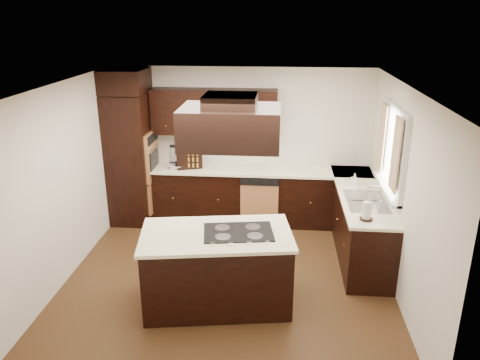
% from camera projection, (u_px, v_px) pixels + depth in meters
% --- Properties ---
extents(floor, '(4.20, 4.20, 0.02)m').
position_uv_depth(floor, '(229.00, 277.00, 6.20)').
color(floor, brown).
rests_on(floor, ground).
extents(ceiling, '(4.20, 4.20, 0.02)m').
position_uv_depth(ceiling, '(227.00, 86.00, 5.35)').
color(ceiling, silver).
rests_on(ceiling, ground).
extents(wall_back, '(4.20, 0.02, 2.50)m').
position_uv_depth(wall_back, '(242.00, 144.00, 7.75)').
color(wall_back, silver).
rests_on(wall_back, ground).
extents(wall_front, '(4.20, 0.02, 2.50)m').
position_uv_depth(wall_front, '(198.00, 280.00, 3.80)').
color(wall_front, silver).
rests_on(wall_front, ground).
extents(wall_left, '(0.02, 4.20, 2.50)m').
position_uv_depth(wall_left, '(63.00, 183.00, 5.95)').
color(wall_left, silver).
rests_on(wall_left, ground).
extents(wall_right, '(0.02, 4.20, 2.50)m').
position_uv_depth(wall_right, '(402.00, 194.00, 5.60)').
color(wall_right, silver).
rests_on(wall_right, ground).
extents(oven_column, '(0.65, 0.75, 2.12)m').
position_uv_depth(oven_column, '(131.00, 159.00, 7.59)').
color(oven_column, black).
rests_on(oven_column, floor).
extents(wall_oven_face, '(0.05, 0.62, 0.78)m').
position_uv_depth(wall_oven_face, '(152.00, 156.00, 7.54)').
color(wall_oven_face, '#BA7948').
rests_on(wall_oven_face, oven_column).
extents(base_cabinets_back, '(2.93, 0.60, 0.88)m').
position_uv_depth(base_cabinets_back, '(243.00, 196.00, 7.73)').
color(base_cabinets_back, black).
rests_on(base_cabinets_back, floor).
extents(base_cabinets_right, '(0.60, 2.40, 0.88)m').
position_uv_depth(base_cabinets_right, '(359.00, 223.00, 6.74)').
color(base_cabinets_right, black).
rests_on(base_cabinets_right, floor).
extents(countertop_back, '(2.93, 0.63, 0.04)m').
position_uv_depth(countertop_back, '(242.00, 170.00, 7.56)').
color(countertop_back, '#FFF8CC').
rests_on(countertop_back, base_cabinets_back).
extents(countertop_right, '(0.63, 2.40, 0.04)m').
position_uv_depth(countertop_right, '(361.00, 193.00, 6.59)').
color(countertop_right, '#FFF8CC').
rests_on(countertop_right, base_cabinets_right).
extents(upper_cabinets, '(2.00, 0.34, 0.72)m').
position_uv_depth(upper_cabinets, '(214.00, 112.00, 7.43)').
color(upper_cabinets, black).
rests_on(upper_cabinets, wall_back).
extents(dishwasher_front, '(0.60, 0.05, 0.72)m').
position_uv_depth(dishwasher_front, '(259.00, 206.00, 7.45)').
color(dishwasher_front, '#BA7948').
rests_on(dishwasher_front, floor).
extents(window_frame, '(0.06, 1.32, 1.12)m').
position_uv_depth(window_frame, '(393.00, 149.00, 5.98)').
color(window_frame, silver).
rests_on(window_frame, wall_right).
extents(window_pane, '(0.00, 1.20, 1.00)m').
position_uv_depth(window_pane, '(395.00, 149.00, 5.98)').
color(window_pane, white).
rests_on(window_pane, wall_right).
extents(curtain_left, '(0.02, 0.34, 0.90)m').
position_uv_depth(curtain_left, '(396.00, 155.00, 5.58)').
color(curtain_left, beige).
rests_on(curtain_left, wall_right).
extents(curtain_right, '(0.02, 0.34, 0.90)m').
position_uv_depth(curtain_right, '(382.00, 137.00, 6.37)').
color(curtain_right, beige).
rests_on(curtain_right, wall_right).
extents(sink_rim, '(0.52, 0.84, 0.01)m').
position_uv_depth(sink_rim, '(366.00, 201.00, 6.25)').
color(sink_rim, silver).
rests_on(sink_rim, countertop_right).
extents(island, '(1.79, 1.16, 0.88)m').
position_uv_depth(island, '(217.00, 270.00, 5.51)').
color(island, black).
rests_on(island, floor).
extents(island_top, '(1.86, 1.23, 0.04)m').
position_uv_depth(island_top, '(216.00, 235.00, 5.35)').
color(island_top, '#FFF8CC').
rests_on(island_top, island).
extents(cooktop, '(0.86, 0.64, 0.01)m').
position_uv_depth(cooktop, '(238.00, 232.00, 5.36)').
color(cooktop, black).
rests_on(cooktop, island_top).
extents(range_hood, '(1.05, 0.72, 0.42)m').
position_uv_depth(range_hood, '(230.00, 127.00, 4.94)').
color(range_hood, black).
rests_on(range_hood, ceiling).
extents(hood_duct, '(0.55, 0.50, 0.13)m').
position_uv_depth(hood_duct, '(230.00, 101.00, 4.85)').
color(hood_duct, black).
rests_on(hood_duct, ceiling).
extents(blender_base, '(0.15, 0.15, 0.10)m').
position_uv_depth(blender_base, '(174.00, 165.00, 7.56)').
color(blender_base, silver).
rests_on(blender_base, countertop_back).
extents(blender_pitcher, '(0.13, 0.13, 0.26)m').
position_uv_depth(blender_pitcher, '(173.00, 155.00, 7.50)').
color(blender_pitcher, silver).
rests_on(blender_pitcher, blender_base).
extents(spice_rack, '(0.41, 0.24, 0.34)m').
position_uv_depth(spice_rack, '(189.00, 159.00, 7.50)').
color(spice_rack, black).
rests_on(spice_rack, countertop_back).
extents(mixing_bowl, '(0.32, 0.32, 0.07)m').
position_uv_depth(mixing_bowl, '(177.00, 166.00, 7.57)').
color(mixing_bowl, silver).
rests_on(mixing_bowl, countertop_back).
extents(soap_bottle, '(0.09, 0.10, 0.18)m').
position_uv_depth(soap_bottle, '(354.00, 180.00, 6.79)').
color(soap_bottle, silver).
rests_on(soap_bottle, countertop_right).
extents(paper_towel, '(0.14, 0.14, 0.23)m').
position_uv_depth(paper_towel, '(367.00, 211.00, 5.65)').
color(paper_towel, silver).
rests_on(paper_towel, countertop_right).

